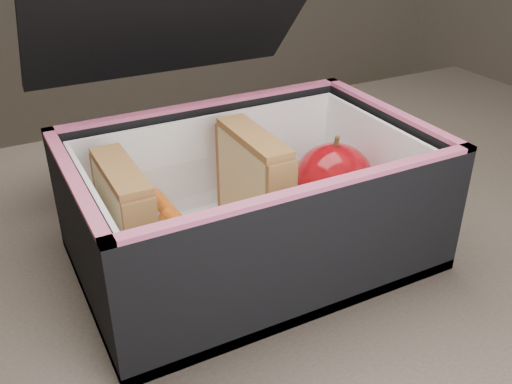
# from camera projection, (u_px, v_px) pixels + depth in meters

# --- Properties ---
(kitchen_table) EXTENTS (1.20, 0.80, 0.75)m
(kitchen_table) POSITION_uv_depth(u_px,v_px,m) (301.00, 315.00, 0.62)
(kitchen_table) COLOR brown
(kitchen_table) RESTS_ON ground
(lunch_bag) EXTENTS (0.32, 0.36, 0.28)m
(lunch_bag) POSITION_uv_depth(u_px,v_px,m) (248.00, 192.00, 0.53)
(lunch_bag) COLOR black
(lunch_bag) RESTS_ON kitchen_table
(plastic_tub) EXTENTS (0.17, 0.12, 0.07)m
(plastic_tub) POSITION_uv_depth(u_px,v_px,m) (194.00, 226.00, 0.52)
(plastic_tub) COLOR white
(plastic_tub) RESTS_ON lunch_bag
(sandwich_left) EXTENTS (0.03, 0.10, 0.11)m
(sandwich_left) POSITION_uv_depth(u_px,v_px,m) (126.00, 222.00, 0.49)
(sandwich_left) COLOR beige
(sandwich_left) RESTS_ON plastic_tub
(sandwich_right) EXTENTS (0.03, 0.10, 0.11)m
(sandwich_right) POSITION_uv_depth(u_px,v_px,m) (254.00, 188.00, 0.53)
(sandwich_right) COLOR beige
(sandwich_right) RESTS_ON plastic_tub
(carrot_sticks) EXTENTS (0.04, 0.16, 0.03)m
(carrot_sticks) POSITION_uv_depth(u_px,v_px,m) (190.00, 236.00, 0.53)
(carrot_sticks) COLOR #D44000
(carrot_sticks) RESTS_ON plastic_tub
(paper_napkin) EXTENTS (0.09, 0.09, 0.01)m
(paper_napkin) POSITION_uv_depth(u_px,v_px,m) (332.00, 214.00, 0.60)
(paper_napkin) COLOR white
(paper_napkin) RESTS_ON lunch_bag
(red_apple) EXTENTS (0.09, 0.09, 0.08)m
(red_apple) POSITION_uv_depth(u_px,v_px,m) (334.00, 179.00, 0.58)
(red_apple) COLOR #80000B
(red_apple) RESTS_ON paper_napkin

